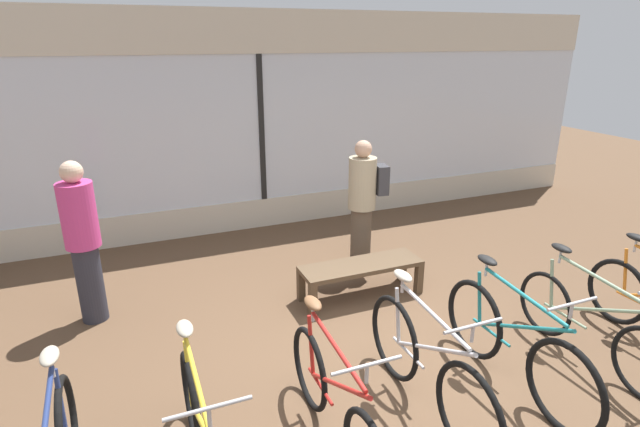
{
  "coord_description": "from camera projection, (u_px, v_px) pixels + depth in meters",
  "views": [
    {
      "loc": [
        -2.01,
        -3.14,
        2.81
      ],
      "look_at": [
        0.0,
        1.73,
        0.95
      ],
      "focal_mm": 28.0,
      "sensor_mm": 36.0,
      "label": 1
    }
  ],
  "objects": [
    {
      "name": "customer_by_window",
      "position": [
        83.0,
        240.0,
        4.98
      ],
      "size": [
        0.48,
        0.48,
        1.71
      ],
      "color": "#2D2D38",
      "rests_on": "ground_plane"
    },
    {
      "name": "ground_plane",
      "position": [
        394.0,
        375.0,
        4.4
      ],
      "size": [
        24.0,
        24.0,
        0.0
      ],
      "primitive_type": "plane",
      "color": "brown"
    },
    {
      "name": "bicycle_center_left",
      "position": [
        334.0,
        403.0,
        3.52
      ],
      "size": [
        0.46,
        1.67,
        1.02
      ],
      "color": "black",
      "rests_on": "ground_plane"
    },
    {
      "name": "bicycle_center",
      "position": [
        427.0,
        367.0,
        3.85
      ],
      "size": [
        0.46,
        1.75,
        1.05
      ],
      "color": "black",
      "rests_on": "ground_plane"
    },
    {
      "name": "bicycle_right",
      "position": [
        590.0,
        325.0,
        4.47
      ],
      "size": [
        0.46,
        1.71,
        1.0
      ],
      "color": "black",
      "rests_on": "ground_plane"
    },
    {
      "name": "shop_back_wall",
      "position": [
        261.0,
        122.0,
        7.36
      ],
      "size": [
        12.0,
        0.08,
        3.2
      ],
      "color": "beige",
      "rests_on": "ground_plane"
    },
    {
      "name": "bicycle_center_right",
      "position": [
        513.0,
        345.0,
        4.13
      ],
      "size": [
        0.46,
        1.76,
        1.05
      ],
      "color": "black",
      "rests_on": "ground_plane"
    },
    {
      "name": "customer_near_rack",
      "position": [
        363.0,
        201.0,
        6.18
      ],
      "size": [
        0.51,
        0.38,
        1.66
      ],
      "color": "brown",
      "rests_on": "ground_plane"
    },
    {
      "name": "display_bench",
      "position": [
        361.0,
        270.0,
        5.63
      ],
      "size": [
        1.4,
        0.44,
        0.41
      ],
      "color": "brown",
      "rests_on": "ground_plane"
    }
  ]
}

